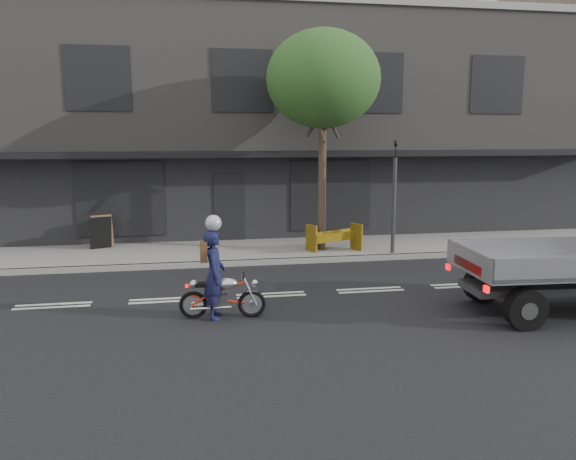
# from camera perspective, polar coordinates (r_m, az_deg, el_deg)

# --- Properties ---
(ground) EXTENTS (80.00, 80.00, 0.00)m
(ground) POSITION_cam_1_polar(r_m,az_deg,el_deg) (13.11, -1.73, -6.63)
(ground) COLOR black
(ground) RESTS_ON ground
(sidewalk) EXTENTS (32.00, 3.20, 0.15)m
(sidewalk) POSITION_cam_1_polar(r_m,az_deg,el_deg) (17.62, -3.95, -2.14)
(sidewalk) COLOR gray
(sidewalk) RESTS_ON ground
(kerb) EXTENTS (32.00, 0.20, 0.15)m
(kerb) POSITION_cam_1_polar(r_m,az_deg,el_deg) (16.06, -3.34, -3.30)
(kerb) COLOR gray
(kerb) RESTS_ON ground
(building_main) EXTENTS (26.00, 10.00, 8.00)m
(building_main) POSITION_cam_1_polar(r_m,az_deg,el_deg) (23.82, -5.79, 10.42)
(building_main) COLOR slate
(building_main) RESTS_ON ground
(street_tree) EXTENTS (3.40, 3.40, 6.74)m
(street_tree) POSITION_cam_1_polar(r_m,az_deg,el_deg) (17.20, 3.59, 15.00)
(street_tree) COLOR #382B21
(street_tree) RESTS_ON ground
(traffic_light_pole) EXTENTS (0.12, 0.12, 3.50)m
(traffic_light_pole) POSITION_cam_1_polar(r_m,az_deg,el_deg) (17.02, 10.70, 2.68)
(traffic_light_pole) COLOR #2D2D30
(traffic_light_pole) RESTS_ON ground
(motorcycle) EXTENTS (1.76, 0.51, 0.91)m
(motorcycle) POSITION_cam_1_polar(r_m,az_deg,el_deg) (11.51, -6.67, -6.60)
(motorcycle) COLOR black
(motorcycle) RESTS_ON ground
(rider) EXTENTS (0.50, 0.70, 1.81)m
(rider) POSITION_cam_1_polar(r_m,az_deg,el_deg) (11.39, -7.48, -4.51)
(rider) COLOR #17183F
(rider) RESTS_ON ground
(construction_barrier) EXTENTS (1.64, 1.19, 0.85)m
(construction_barrier) POSITION_cam_1_polar(r_m,az_deg,el_deg) (17.05, 4.89, -0.83)
(construction_barrier) COLOR #FFB90D
(construction_barrier) RESTS_ON sidewalk
(sandwich_board) EXTENTS (0.75, 0.63, 1.02)m
(sandwich_board) POSITION_cam_1_polar(r_m,az_deg,el_deg) (18.38, -18.47, -0.27)
(sandwich_board) COLOR black
(sandwich_board) RESTS_ON sidewalk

